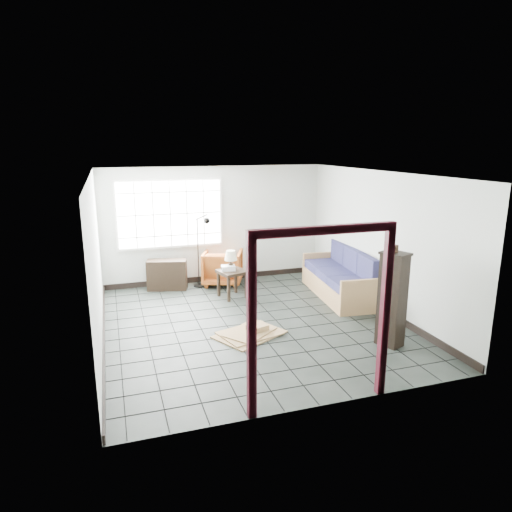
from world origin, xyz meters
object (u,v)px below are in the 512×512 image
object	(u,v)px
side_table	(232,275)
tall_shelf	(392,299)
armchair	(223,266)
futon_sofa	(342,279)

from	to	relation	value
side_table	tall_shelf	distance (m)	3.46
armchair	tall_shelf	xyz separation A→B (m)	(1.72, -3.91, 0.33)
armchair	side_table	size ratio (longest dim) A/B	1.34
futon_sofa	side_table	bearing A→B (deg)	169.70
armchair	tall_shelf	size ratio (longest dim) A/B	0.57
side_table	tall_shelf	world-z (taller)	tall_shelf
futon_sofa	tall_shelf	world-z (taller)	tall_shelf
armchair	side_table	distance (m)	0.94
tall_shelf	armchair	bearing A→B (deg)	91.44
futon_sofa	tall_shelf	distance (m)	2.42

